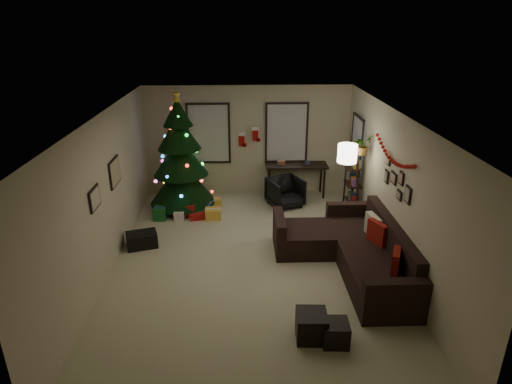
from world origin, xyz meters
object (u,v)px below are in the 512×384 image
christmas_tree (181,161)px  desk_chair (285,192)px  desk (296,168)px  bookshelf (354,179)px  sofa (353,251)px

christmas_tree → desk_chair: size_ratio=4.03×
desk → bookshelf: size_ratio=0.84×
desk_chair → desk: bearing=39.0°
desk → desk_chair: 0.82m
christmas_tree → desk: bearing=13.5°
sofa → bookshelf: 2.28m
christmas_tree → sofa: (3.36, -2.73, -0.85)m
desk_chair → bookshelf: size_ratio=0.38×
bookshelf → sofa: bearing=-102.8°
christmas_tree → desk: (2.74, 0.66, -0.43)m
sofa → desk: size_ratio=1.97×
christmas_tree → desk_chair: (2.41, 0.01, -0.81)m
christmas_tree → desk_chair: bearing=0.1°
desk_chair → bookshelf: bearing=-46.3°
sofa → desk: bearing=100.4°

